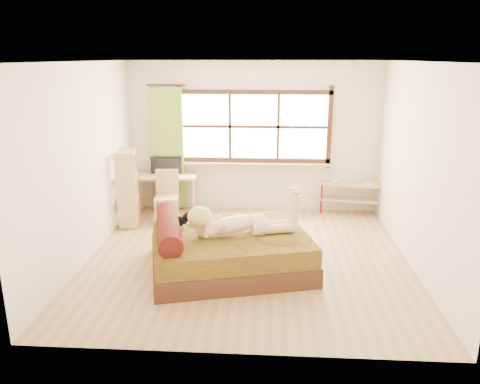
# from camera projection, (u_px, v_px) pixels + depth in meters

# --- Properties ---
(floor) EXTENTS (4.50, 4.50, 0.00)m
(floor) POSITION_uv_depth(u_px,v_px,m) (248.00, 258.00, 6.67)
(floor) COLOR #9E754C
(floor) RESTS_ON ground
(ceiling) EXTENTS (4.50, 4.50, 0.00)m
(ceiling) POSITION_uv_depth(u_px,v_px,m) (249.00, 61.00, 5.92)
(ceiling) COLOR white
(ceiling) RESTS_ON wall_back
(wall_back) EXTENTS (4.50, 0.00, 4.50)m
(wall_back) POSITION_uv_depth(u_px,v_px,m) (254.00, 138.00, 8.45)
(wall_back) COLOR silver
(wall_back) RESTS_ON floor
(wall_front) EXTENTS (4.50, 0.00, 4.50)m
(wall_front) POSITION_uv_depth(u_px,v_px,m) (236.00, 222.00, 4.13)
(wall_front) COLOR silver
(wall_front) RESTS_ON floor
(wall_left) EXTENTS (0.00, 4.50, 4.50)m
(wall_left) POSITION_uv_depth(u_px,v_px,m) (85.00, 163.00, 6.43)
(wall_left) COLOR silver
(wall_left) RESTS_ON floor
(wall_right) EXTENTS (0.00, 4.50, 4.50)m
(wall_right) POSITION_uv_depth(u_px,v_px,m) (419.00, 168.00, 6.15)
(wall_right) COLOR silver
(wall_right) RESTS_ON floor
(window) EXTENTS (2.80, 0.16, 1.46)m
(window) POSITION_uv_depth(u_px,v_px,m) (254.00, 129.00, 8.37)
(window) COLOR #FFEDBF
(window) RESTS_ON wall_back
(curtain) EXTENTS (0.55, 0.10, 2.20)m
(curtain) POSITION_uv_depth(u_px,v_px,m) (168.00, 149.00, 8.48)
(curtain) COLOR #5E9428
(curtain) RESTS_ON wall_back
(bed) EXTENTS (2.39, 2.09, 0.78)m
(bed) POSITION_uv_depth(u_px,v_px,m) (226.00, 249.00, 6.27)
(bed) COLOR #34190F
(bed) RESTS_ON floor
(woman) EXTENTS (1.49, 0.75, 0.61)m
(woman) POSITION_uv_depth(u_px,v_px,m) (241.00, 212.00, 6.07)
(woman) COLOR beige
(woman) RESTS_ON bed
(kitten) EXTENTS (0.33, 0.20, 0.25)m
(kitten) POSITION_uv_depth(u_px,v_px,m) (177.00, 220.00, 6.31)
(kitten) COLOR black
(kitten) RESTS_ON bed
(desk) EXTENTS (1.15, 0.59, 0.70)m
(desk) POSITION_uv_depth(u_px,v_px,m) (166.00, 180.00, 8.46)
(desk) COLOR tan
(desk) RESTS_ON floor
(monitor) EXTENTS (0.57, 0.11, 0.32)m
(monitor) POSITION_uv_depth(u_px,v_px,m) (166.00, 166.00, 8.44)
(monitor) COLOR black
(monitor) RESTS_ON desk
(chair) EXTENTS (0.42, 0.42, 0.88)m
(chair) POSITION_uv_depth(u_px,v_px,m) (167.00, 192.00, 8.14)
(chair) COLOR tan
(chair) RESTS_ON floor
(pipe_shelf) EXTENTS (1.17, 0.46, 0.65)m
(pipe_shelf) POSITION_uv_depth(u_px,v_px,m) (352.00, 192.00, 8.42)
(pipe_shelf) COLOR tan
(pipe_shelf) RESTS_ON floor
(cup) EXTENTS (0.13, 0.13, 0.09)m
(cup) POSITION_uv_depth(u_px,v_px,m) (335.00, 181.00, 8.39)
(cup) COLOR gray
(cup) RESTS_ON pipe_shelf
(book) EXTENTS (0.21, 0.26, 0.02)m
(book) POSITION_uv_depth(u_px,v_px,m) (363.00, 183.00, 8.37)
(book) COLOR gray
(book) RESTS_ON pipe_shelf
(bookshelf) EXTENTS (0.42, 0.60, 1.27)m
(bookshelf) POSITION_uv_depth(u_px,v_px,m) (128.00, 188.00, 7.84)
(bookshelf) COLOR tan
(bookshelf) RESTS_ON floor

